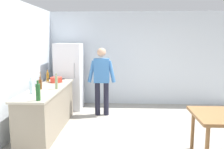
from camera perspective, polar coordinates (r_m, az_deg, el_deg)
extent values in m
plane|color=#9E998E|center=(4.35, 8.36, -17.54)|extent=(14.00, 14.00, 0.00)
cube|color=silver|center=(6.92, 6.20, 3.90)|extent=(6.40, 0.12, 2.70)
cube|color=silver|center=(4.66, -25.19, 0.89)|extent=(0.12, 5.60, 2.70)
cube|color=gray|center=(5.16, -15.41, -8.38)|extent=(0.60, 2.12, 0.86)
cube|color=#B2A893|center=(5.05, -15.62, -3.49)|extent=(0.64, 2.20, 0.04)
cube|color=white|center=(6.53, -10.41, -0.44)|extent=(0.70, 0.64, 1.80)
cylinder|color=#B2B2B7|center=(6.13, -9.18, 0.89)|extent=(0.02, 0.02, 0.40)
cylinder|color=#1E1E2D|center=(5.96, -3.56, -5.90)|extent=(0.13, 0.13, 0.84)
cylinder|color=#1E1E2D|center=(5.94, -1.44, -5.93)|extent=(0.13, 0.13, 0.84)
cube|color=#3D75B7|center=(5.81, -2.55, 0.97)|extent=(0.38, 0.22, 0.60)
sphere|color=tan|center=(5.77, -2.58, 5.41)|extent=(0.22, 0.22, 0.22)
cylinder|color=#3D75B7|center=(5.80, -5.04, 0.74)|extent=(0.20, 0.09, 0.55)
cylinder|color=#3D75B7|center=(5.76, -0.10, 0.71)|extent=(0.20, 0.09, 0.55)
cylinder|color=olive|center=(3.79, 22.15, -16.34)|extent=(0.06, 0.06, 0.70)
cylinder|color=olive|center=(4.40, 19.08, -12.62)|extent=(0.06, 0.06, 0.70)
cylinder|color=red|center=(5.69, -13.46, -1.25)|extent=(0.28, 0.28, 0.12)
cube|color=black|center=(5.74, -15.10, -1.03)|extent=(0.06, 0.03, 0.02)
cube|color=black|center=(5.64, -11.80, -1.07)|extent=(0.06, 0.03, 0.02)
cylinder|color=tan|center=(5.29, -17.22, -2.02)|extent=(0.11, 0.11, 0.14)
cylinder|color=olive|center=(5.26, -17.07, -0.52)|extent=(0.02, 0.05, 0.22)
cylinder|color=olive|center=(5.25, -17.13, -0.54)|extent=(0.02, 0.04, 0.22)
cylinder|color=#1E5123|center=(4.06, -17.60, -4.17)|extent=(0.08, 0.08, 0.28)
cylinder|color=#1E5123|center=(4.03, -17.71, -1.81)|extent=(0.03, 0.03, 0.06)
cylinder|color=#5B3314|center=(4.97, -17.09, -2.32)|extent=(0.06, 0.06, 0.20)
cylinder|color=#5B3314|center=(4.95, -17.16, -0.85)|extent=(0.02, 0.02, 0.06)
cylinder|color=gray|center=(4.90, -13.41, -1.97)|extent=(0.06, 0.06, 0.26)
cylinder|color=gray|center=(4.88, -13.48, -0.12)|extent=(0.02, 0.02, 0.06)
cylinder|color=#996619|center=(5.84, -15.43, -0.58)|extent=(0.06, 0.06, 0.22)
cylinder|color=#996619|center=(5.82, -15.48, 0.78)|extent=(0.03, 0.03, 0.06)
cylinder|color=silver|center=(4.62, -19.10, -2.98)|extent=(0.07, 0.07, 0.24)
cylinder|color=silver|center=(4.59, -19.19, -1.15)|extent=(0.03, 0.03, 0.06)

